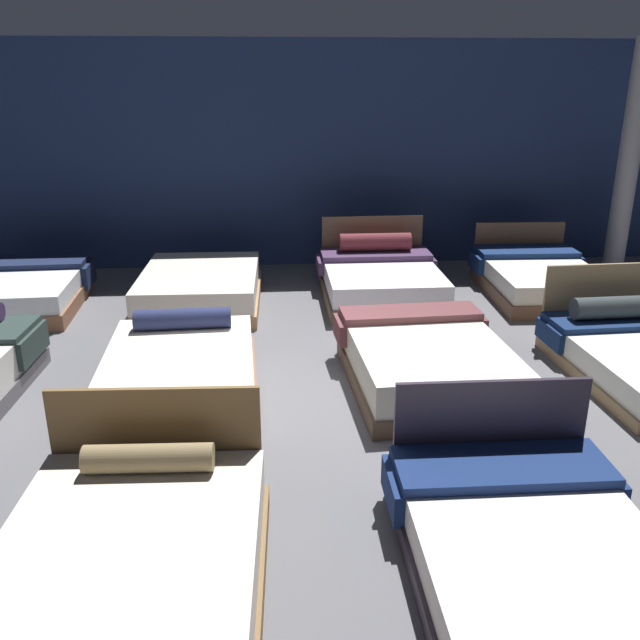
% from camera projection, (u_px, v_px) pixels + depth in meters
% --- Properties ---
extents(ground_plane, '(18.00, 18.00, 0.02)m').
position_uv_depth(ground_plane, '(305.00, 394.00, 6.61)').
color(ground_plane, '#5B5B60').
extents(showroom_back_wall, '(18.00, 0.06, 3.50)m').
position_uv_depth(showroom_back_wall, '(284.00, 157.00, 10.57)').
color(showroom_back_wall, navy).
rests_on(showroom_back_wall, ground_plane).
extents(bed_1, '(1.65, 2.15, 0.96)m').
position_uv_depth(bed_1, '(129.00, 573.00, 3.86)').
color(bed_1, brown).
rests_on(bed_1, ground_plane).
extents(bed_2, '(1.61, 2.04, 0.91)m').
position_uv_depth(bed_2, '(531.00, 547.00, 4.14)').
color(bed_2, '#302735').
rests_on(bed_2, ground_plane).
extents(bed_5, '(1.53, 2.06, 0.68)m').
position_uv_depth(bed_5, '(180.00, 372.00, 6.51)').
color(bed_5, brown).
rests_on(bed_5, ground_plane).
extents(bed_6, '(1.65, 2.04, 0.57)m').
position_uv_depth(bed_6, '(427.00, 362.00, 6.69)').
color(bed_6, brown).
rests_on(bed_6, ground_plane).
extents(bed_8, '(1.60, 1.96, 0.52)m').
position_uv_depth(bed_8, '(23.00, 291.00, 8.98)').
color(bed_8, brown).
rests_on(bed_8, ground_plane).
extents(bed_9, '(1.66, 2.17, 0.47)m').
position_uv_depth(bed_9, '(201.00, 288.00, 9.11)').
color(bed_9, '#9B714C').
rests_on(bed_9, ground_plane).
extents(bed_10, '(1.71, 1.96, 1.00)m').
position_uv_depth(bed_10, '(381.00, 280.00, 9.35)').
color(bed_10, brown).
rests_on(bed_10, ground_plane).
extents(bed_11, '(1.60, 2.15, 0.84)m').
position_uv_depth(bed_11, '(538.00, 278.00, 9.55)').
color(bed_11, brown).
rests_on(bed_11, ground_plane).
extents(support_pillar, '(0.32, 0.32, 3.50)m').
position_uv_depth(support_pillar, '(629.00, 160.00, 10.17)').
color(support_pillar, '#99999E').
rests_on(support_pillar, ground_plane).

